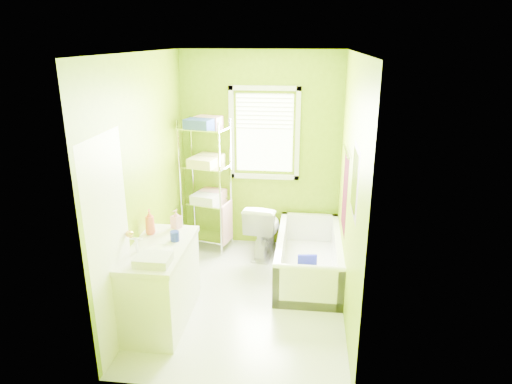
# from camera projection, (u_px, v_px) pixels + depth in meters

# --- Properties ---
(ground) EXTENTS (2.90, 2.90, 0.00)m
(ground) POSITION_uv_depth(u_px,v_px,m) (246.00, 296.00, 5.07)
(ground) COLOR silver
(ground) RESTS_ON ground
(room_envelope) EXTENTS (2.14, 2.94, 2.62)m
(room_envelope) POSITION_uv_depth(u_px,v_px,m) (245.00, 162.00, 4.58)
(room_envelope) COLOR #729607
(room_envelope) RESTS_ON ground
(window) EXTENTS (0.92, 0.05, 1.22)m
(window) POSITION_uv_depth(u_px,v_px,m) (264.00, 129.00, 5.89)
(window) COLOR white
(window) RESTS_ON ground
(door) EXTENTS (0.09, 0.80, 2.00)m
(door) POSITION_uv_depth(u_px,v_px,m) (111.00, 249.00, 3.93)
(door) COLOR white
(door) RESTS_ON ground
(right_wall_decor) EXTENTS (0.04, 1.48, 1.17)m
(right_wall_decor) POSITION_uv_depth(u_px,v_px,m) (349.00, 188.00, 4.52)
(right_wall_decor) COLOR #3C0711
(right_wall_decor) RESTS_ON ground
(bathtub) EXTENTS (0.75, 1.60, 0.52)m
(bathtub) POSITION_uv_depth(u_px,v_px,m) (308.00, 262.00, 5.48)
(bathtub) COLOR white
(bathtub) RESTS_ON ground
(toilet) EXTENTS (0.50, 0.76, 0.73)m
(toilet) POSITION_uv_depth(u_px,v_px,m) (264.00, 228.00, 5.96)
(toilet) COLOR white
(toilet) RESTS_ON ground
(vanity) EXTENTS (0.56, 1.09, 1.08)m
(vanity) POSITION_uv_depth(u_px,v_px,m) (160.00, 281.00, 4.51)
(vanity) COLOR white
(vanity) RESTS_ON ground
(wire_shelf_unit) EXTENTS (0.66, 0.53, 1.78)m
(wire_shelf_unit) POSITION_uv_depth(u_px,v_px,m) (207.00, 171.00, 5.92)
(wire_shelf_unit) COLOR silver
(wire_shelf_unit) RESTS_ON ground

